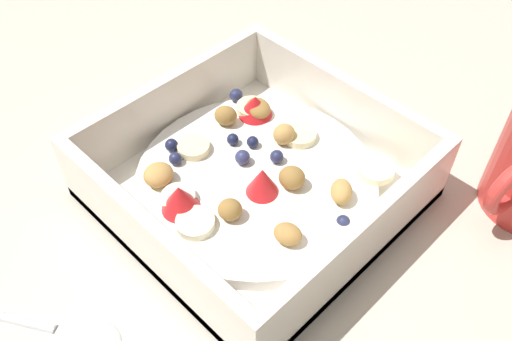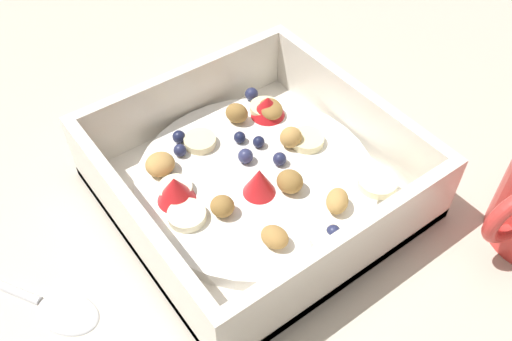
% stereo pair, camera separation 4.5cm
% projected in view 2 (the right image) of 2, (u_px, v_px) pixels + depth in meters
% --- Properties ---
extents(ground_plane, '(2.40, 2.40, 0.00)m').
position_uv_depth(ground_plane, '(255.00, 206.00, 0.46)').
color(ground_plane, beige).
extents(fruit_bowl, '(0.22, 0.22, 0.07)m').
position_uv_depth(fruit_bowl, '(255.00, 178.00, 0.46)').
color(fruit_bowl, white).
rests_on(fruit_bowl, ground).
extents(spoon, '(0.11, 0.16, 0.01)m').
position_uv_depth(spoon, '(35.00, 297.00, 0.40)').
color(spoon, silver).
rests_on(spoon, ground).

